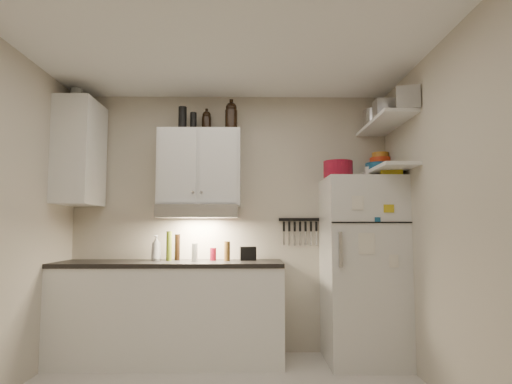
{
  "coord_description": "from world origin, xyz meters",
  "views": [
    {
      "loc": [
        0.2,
        -2.87,
        1.22
      ],
      "look_at": [
        0.25,
        0.9,
        1.55
      ],
      "focal_mm": 30.0,
      "sensor_mm": 36.0,
      "label": 1
    }
  ],
  "objects": [
    {
      "name": "ceiling",
      "position": [
        0.0,
        0.0,
        2.61
      ],
      "size": [
        3.2,
        3.0,
        0.02
      ],
      "primitive_type": "cube",
      "color": "white",
      "rests_on": "ground"
    },
    {
      "name": "back_wall",
      "position": [
        0.0,
        1.51,
        1.3
      ],
      "size": [
        3.2,
        0.02,
        2.6
      ],
      "primitive_type": "cube",
      "color": "#BFB6A3",
      "rests_on": "ground"
    },
    {
      "name": "right_wall",
      "position": [
        1.61,
        0.0,
        1.3
      ],
      "size": [
        0.02,
        3.0,
        2.6
      ],
      "primitive_type": "cube",
      "color": "#BFB6A3",
      "rests_on": "ground"
    },
    {
      "name": "base_cabinet",
      "position": [
        -0.55,
        1.2,
        0.44
      ],
      "size": [
        2.1,
        0.6,
        0.88
      ],
      "primitive_type": "cube",
      "color": "white",
      "rests_on": "floor"
    },
    {
      "name": "countertop",
      "position": [
        -0.55,
        1.2,
        0.9
      ],
      "size": [
        2.1,
        0.62,
        0.04
      ],
      "primitive_type": "cube",
      "color": "black",
      "rests_on": "base_cabinet"
    },
    {
      "name": "upper_cabinet",
      "position": [
        -0.3,
        1.33,
        1.83
      ],
      "size": [
        0.8,
        0.33,
        0.75
      ],
      "primitive_type": "cube",
      "color": "white",
      "rests_on": "back_wall"
    },
    {
      "name": "side_cabinet",
      "position": [
        -1.44,
        1.2,
        1.95
      ],
      "size": [
        0.33,
        0.55,
        1.0
      ],
      "primitive_type": "cube",
      "color": "white",
      "rests_on": "left_wall"
    },
    {
      "name": "range_hood",
      "position": [
        -0.3,
        1.27,
        1.39
      ],
      "size": [
        0.76,
        0.46,
        0.12
      ],
      "primitive_type": "cube",
      "color": "silver",
      "rests_on": "back_wall"
    },
    {
      "name": "fridge",
      "position": [
        1.25,
        1.16,
        0.85
      ],
      "size": [
        0.7,
        0.68,
        1.7
      ],
      "primitive_type": "cube",
      "color": "silver",
      "rests_on": "floor"
    },
    {
      "name": "shelf_hi",
      "position": [
        1.45,
        1.02,
        2.2
      ],
      "size": [
        0.3,
        0.95,
        0.03
      ],
      "primitive_type": "cube",
      "color": "white",
      "rests_on": "right_wall"
    },
    {
      "name": "shelf_lo",
      "position": [
        1.45,
        1.02,
        1.76
      ],
      "size": [
        0.3,
        0.95,
        0.03
      ],
      "primitive_type": "cube",
      "color": "white",
      "rests_on": "right_wall"
    },
    {
      "name": "knife_strip",
      "position": [
        0.7,
        1.49,
        1.32
      ],
      "size": [
        0.42,
        0.02,
        0.03
      ],
      "primitive_type": "cube",
      "color": "black",
      "rests_on": "back_wall"
    },
    {
      "name": "dutch_oven",
      "position": [
        1.02,
        1.11,
        1.78
      ],
      "size": [
        0.28,
        0.28,
        0.16
      ],
      "primitive_type": "cylinder",
      "rotation": [
        0.0,
        0.0,
        -0.02
      ],
      "color": "maroon",
      "rests_on": "fridge"
    },
    {
      "name": "book_stack",
      "position": [
        1.48,
        0.98,
        1.74
      ],
      "size": [
        0.24,
        0.27,
        0.08
      ],
      "primitive_type": "cube",
      "rotation": [
        0.0,
        0.0,
        -0.25
      ],
      "color": "gold",
      "rests_on": "fridge"
    },
    {
      "name": "spice_jar",
      "position": [
        1.31,
        1.11,
        1.75
      ],
      "size": [
        0.07,
        0.07,
        0.11
      ],
      "primitive_type": "cylinder",
      "rotation": [
        0.0,
        0.0,
        0.03
      ],
      "color": "silver",
      "rests_on": "fridge"
    },
    {
      "name": "stock_pot",
      "position": [
        1.49,
        1.35,
        2.32
      ],
      "size": [
        0.3,
        0.3,
        0.21
      ],
      "primitive_type": "cylinder",
      "rotation": [
        0.0,
        0.0,
        -0.05
      ],
      "color": "silver",
      "rests_on": "shelf_hi"
    },
    {
      "name": "tin_a",
      "position": [
        1.43,
        0.95,
        2.31
      ],
      "size": [
        0.19,
        0.17,
        0.19
      ],
      "primitive_type": "cube",
      "rotation": [
        0.0,
        0.0,
        -0.01
      ],
      "color": "#AAAAAD",
      "rests_on": "shelf_hi"
    },
    {
      "name": "tin_b",
      "position": [
        1.53,
        0.63,
        2.31
      ],
      "size": [
        0.24,
        0.24,
        0.19
      ],
      "primitive_type": "cube",
      "rotation": [
        0.0,
        0.0,
        -0.32
      ],
      "color": "#AAAAAD",
      "rests_on": "shelf_hi"
    },
    {
      "name": "bowl_teal",
      "position": [
        1.48,
        1.35,
        1.83
      ],
      "size": [
        0.26,
        0.26,
        0.11
      ],
      "primitive_type": "cylinder",
      "color": "navy",
      "rests_on": "shelf_lo"
    },
    {
      "name": "bowl_orange",
      "position": [
        1.52,
        1.41,
        1.91
      ],
      "size": [
        0.21,
        0.21,
        0.06
      ],
      "primitive_type": "cylinder",
      "color": "red",
      "rests_on": "bowl_teal"
    },
    {
      "name": "bowl_yellow",
      "position": [
        1.52,
        1.41,
        1.97
      ],
      "size": [
        0.16,
        0.16,
        0.05
      ],
      "primitive_type": "cylinder",
      "color": "#C57A22",
      "rests_on": "bowl_orange"
    },
    {
      "name": "plates",
      "position": [
        1.42,
        1.1,
        1.8
      ],
      "size": [
        0.24,
        0.24,
        0.06
      ],
      "primitive_type": "cylinder",
      "rotation": [
        0.0,
        0.0,
        -0.05
      ],
      "color": "navy",
      "rests_on": "shelf_lo"
    },
    {
      "name": "growler_a",
      "position": [
        -0.25,
        1.4,
        2.31
      ],
      "size": [
        0.11,
        0.11,
        0.23
      ],
      "primitive_type": null,
      "rotation": [
        0.0,
        0.0,
        -0.14
      ],
      "color": "black",
      "rests_on": "upper_cabinet"
    },
    {
      "name": "growler_b",
      "position": [
        0.01,
        1.3,
        2.34
      ],
      "size": [
        0.15,
        0.15,
        0.29
      ],
      "primitive_type": null,
      "rotation": [
        0.0,
        0.0,
        0.25
      ],
      "color": "black",
      "rests_on": "upper_cabinet"
    },
    {
      "name": "thermos_a",
      "position": [
        -0.37,
        1.34,
        2.29
      ],
      "size": [
        0.07,
        0.07,
        0.19
      ],
      "primitive_type": "cylinder",
      "rotation": [
        0.0,
        0.0,
        0.11
      ],
      "color": "black",
      "rests_on": "upper_cabinet"
    },
    {
      "name": "thermos_b",
      "position": [
        -0.48,
        1.31,
        2.32
      ],
      "size": [
        0.1,
        0.1,
        0.24
      ],
      "primitive_type": "cylinder",
      "rotation": [
        0.0,
        0.0,
        -0.32
      ],
      "color": "black",
      "rests_on": "upper_cabinet"
    },
    {
      "name": "side_jar",
      "position": [
        -1.51,
        1.24,
        2.52
      ],
      "size": [
        0.14,
        0.14,
        0.14
      ],
      "primitive_type": "cylinder",
      "rotation": [
        0.0,
        0.0,
        0.39
      ],
      "color": "silver",
      "rests_on": "side_cabinet"
    },
    {
      "name": "soap_bottle",
      "position": [
        -0.71,
        1.29,
        1.06
      ],
      "size": [
        0.14,
        0.14,
        0.27
      ],
      "primitive_type": "imported",
      "rotation": [
        0.0,
        0.0,
        -0.36
      ],
      "color": "white",
      "rests_on": "countertop"
    },
    {
      "name": "pepper_mill",
      "position": [
        -0.02,
        1.25,
        1.01
      ],
      "size": [
        0.07,
        0.07,
        0.19
      ],
      "primitive_type": "cylinder",
      "rotation": [
        0.0,
        0.0,
        0.16
      ],
      "color": "brown",
      "rests_on": "countertop"
    },
    {
      "name": "oil_bottle",
      "position": [
        -0.58,
        1.28,
        1.06
      ],
      "size": [
        0.05,
        0.05,
        0.28
      ],
      "primitive_type": "cylinder",
      "rotation": [
        0.0,
        0.0,
        -0.0
      ],
      "color": "#4C5C17",
      "rests_on": "countertop"
    },
    {
      "name": "vinegar_bottle",
      "position": [
        -0.51,
        1.34,
        1.05
      ],
      "size": [
        0.06,
        0.06,
        0.25
      ],
      "primitive_type": "cylinder",
      "rotation": [
        0.0,
        0.0,
        0.26
      ],
      "color": "black",
      "rests_on": "countertop"
    },
    {
      "name": "clear_bottle",
      "position": [
        -0.33,
        1.2,
        1.0
      ],
      "size": [
        0.06,
        0.06,
        0.17
      ],
      "primitive_type": "cylinder",
      "rotation": [
        0.0,
        0.0,
        0.08
      ],
      "color": "silver",
      "rests_on": "countertop"
    },
    {
      "name": "red_jar",
      "position": [
        -0.16,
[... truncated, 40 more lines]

